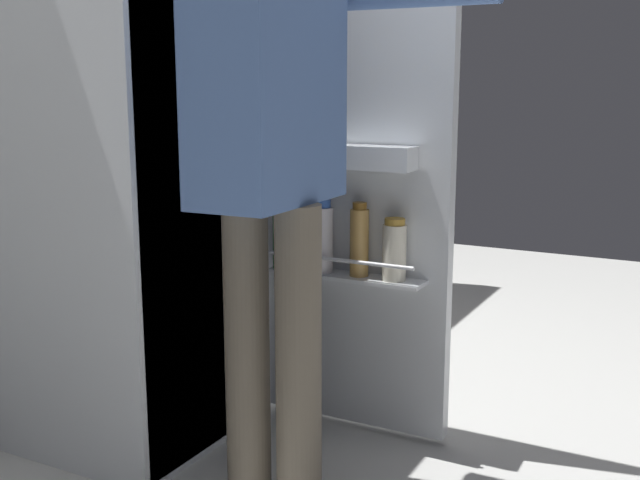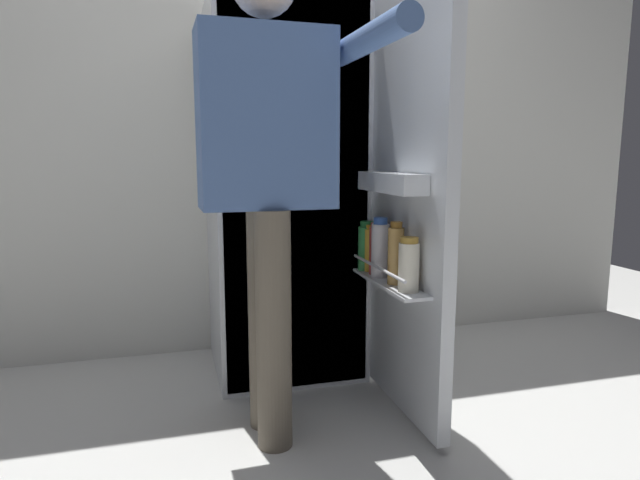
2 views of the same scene
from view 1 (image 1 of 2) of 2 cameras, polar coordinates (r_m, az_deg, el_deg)
ground_plane at (r=2.41m, az=-2.65°, el=-16.24°), size 6.86×6.86×0.00m
kitchen_wall at (r=2.72m, az=-20.16°, el=12.55°), size 4.40×0.10×2.41m
refrigerator at (r=2.47m, az=-12.66°, el=4.33°), size 0.70×1.24×1.65m
person at (r=1.95m, az=-3.62°, el=7.74°), size 0.55×0.75×1.65m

